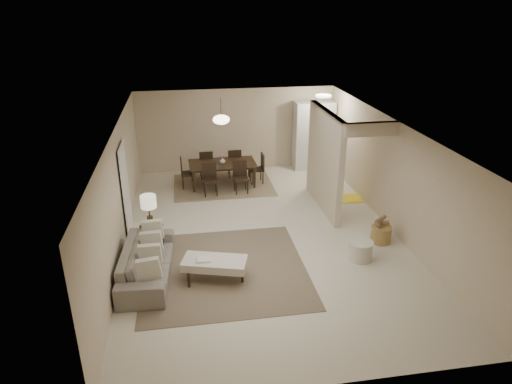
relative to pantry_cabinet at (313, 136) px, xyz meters
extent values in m
plane|color=beige|center=(-2.35, -4.15, -1.05)|extent=(9.00, 9.00, 0.00)
plane|color=white|center=(-2.35, -4.15, 1.45)|extent=(9.00, 9.00, 0.00)
plane|color=#C5B395|center=(-2.35, 0.35, 0.20)|extent=(6.00, 0.00, 6.00)
plane|color=#C5B395|center=(-5.35, -4.15, 0.20)|extent=(0.00, 9.00, 9.00)
plane|color=#C5B395|center=(0.65, -4.15, 0.20)|extent=(0.00, 9.00, 9.00)
cube|color=#C5B395|center=(-0.55, -2.90, 0.20)|extent=(0.15, 2.50, 2.50)
cube|color=black|center=(-5.32, -3.55, -0.03)|extent=(0.04, 0.90, 2.04)
cube|color=silver|center=(0.00, 0.00, 0.00)|extent=(1.20, 0.55, 2.10)
cylinder|color=white|center=(-0.05, -0.95, 1.41)|extent=(0.44, 0.44, 0.05)
cube|color=brown|center=(-3.33, -5.49, -1.04)|extent=(3.20, 3.20, 0.01)
imported|color=gray|center=(-4.80, -5.49, -0.73)|extent=(2.26, 1.02, 0.64)
cube|color=beige|center=(-3.53, -5.79, -0.70)|extent=(1.30, 0.86, 0.16)
cylinder|color=black|center=(-4.03, -5.99, -0.92)|extent=(0.05, 0.05, 0.27)
cylinder|color=black|center=(-3.04, -5.99, -0.92)|extent=(0.05, 0.05, 0.27)
cylinder|color=black|center=(-4.03, -5.59, -0.92)|extent=(0.05, 0.05, 0.27)
cylinder|color=black|center=(-3.04, -5.59, -0.92)|extent=(0.05, 0.05, 0.27)
cube|color=black|center=(-4.75, -4.56, -0.78)|extent=(0.50, 0.50, 0.54)
cylinder|color=#43331C|center=(-4.75, -4.56, -0.36)|extent=(0.12, 0.12, 0.30)
cylinder|color=#43331C|center=(-4.75, -4.56, -0.08)|extent=(0.03, 0.03, 0.26)
cylinder|color=#F4E3C2|center=(-4.75, -4.56, 0.12)|extent=(0.32, 0.32, 0.26)
cylinder|color=beige|center=(-0.54, -5.53, -0.85)|extent=(0.51, 0.51, 0.39)
cylinder|color=olive|center=(0.18, -4.92, -0.86)|extent=(0.46, 0.46, 0.38)
cube|color=#736547|center=(-2.93, -1.03, -1.04)|extent=(2.80, 2.10, 0.01)
imported|color=black|center=(-2.93, -1.03, -0.72)|extent=(1.90, 1.09, 0.66)
imported|color=silver|center=(-2.93, -1.03, -0.31)|extent=(0.19, 0.19, 0.17)
cube|color=yellow|center=(0.35, -2.55, -1.04)|extent=(1.00, 0.65, 0.01)
cylinder|color=#43331C|center=(-2.93, -1.03, 1.20)|extent=(0.02, 0.02, 0.50)
ellipsoid|color=#FFEAC6|center=(-2.93, -1.03, 0.87)|extent=(0.46, 0.46, 0.25)
camera|label=1|loc=(-3.95, -13.20, 3.87)|focal=32.00mm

